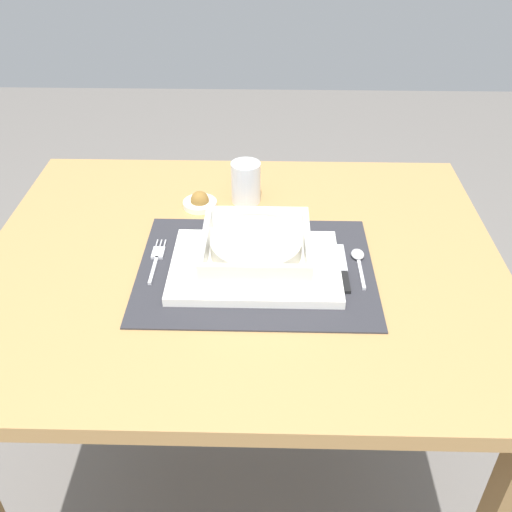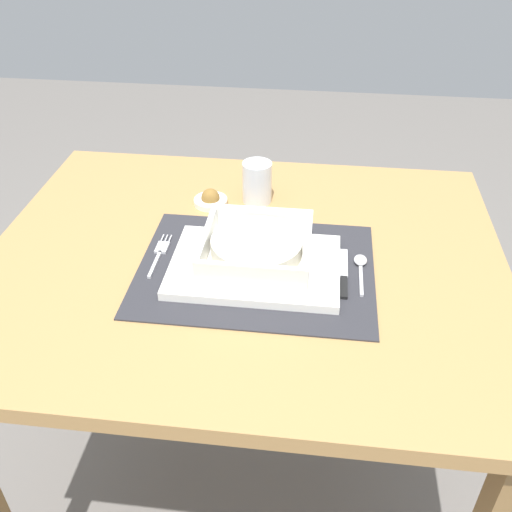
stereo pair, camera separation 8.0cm
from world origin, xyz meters
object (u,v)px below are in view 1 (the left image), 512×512
at_px(spoon, 358,259).
at_px(bread_knife, 331,274).
at_px(porridge_bowl, 256,248).
at_px(dining_table, 243,300).
at_px(butter_knife, 344,271).
at_px(fork, 157,257).
at_px(drinking_glass, 245,184).
at_px(condiment_saucer, 200,202).

height_order(spoon, bread_knife, spoon).
bearing_deg(spoon, bread_knife, -137.29).
bearing_deg(spoon, porridge_bowl, -171.85).
relative_size(dining_table, butter_knife, 6.81).
height_order(spoon, butter_knife, spoon).
bearing_deg(fork, drinking_glass, 51.35).
height_order(porridge_bowl, spoon, porridge_bowl).
distance_m(fork, butter_knife, 0.34).
xyz_separation_m(bread_knife, drinking_glass, (-0.16, 0.26, 0.03)).
bearing_deg(bread_knife, porridge_bowl, 163.09).
distance_m(dining_table, condiment_saucer, 0.23).
bearing_deg(drinking_glass, dining_table, -89.49).
distance_m(drinking_glass, condiment_saucer, 0.10).
relative_size(spoon, butter_knife, 0.80).
bearing_deg(porridge_bowl, bread_knife, -11.78).
relative_size(porridge_bowl, spoon, 1.67).
xyz_separation_m(dining_table, fork, (-0.16, -0.01, 0.11)).
height_order(bread_knife, drinking_glass, drinking_glass).
bearing_deg(butter_knife, fork, 170.95).
xyz_separation_m(porridge_bowl, butter_knife, (0.16, -0.02, -0.03)).
relative_size(butter_knife, drinking_glass, 1.60).
bearing_deg(spoon, dining_table, 179.26).
bearing_deg(spoon, butter_knife, -128.01).
bearing_deg(porridge_bowl, drinking_glass, 97.03).
distance_m(dining_table, butter_knife, 0.22).
xyz_separation_m(porridge_bowl, fork, (-0.18, 0.02, -0.03)).
distance_m(porridge_bowl, bread_knife, 0.14).
xyz_separation_m(dining_table, condiment_saucer, (-0.10, 0.18, 0.12)).
bearing_deg(porridge_bowl, butter_knife, -6.10).
relative_size(dining_table, spoon, 8.50).
distance_m(porridge_bowl, fork, 0.19).
bearing_deg(dining_table, condiment_saucer, 118.34).
bearing_deg(fork, condiment_saucer, 69.38).
height_order(fork, bread_knife, bread_knife).
distance_m(dining_table, spoon, 0.24).
distance_m(fork, condiment_saucer, 0.20).
height_order(dining_table, condiment_saucer, condiment_saucer).
bearing_deg(bread_knife, drinking_glass, 116.45).
relative_size(porridge_bowl, fork, 1.41).
xyz_separation_m(spoon, drinking_glass, (-0.22, 0.22, 0.03)).
xyz_separation_m(drinking_glass, condiment_saucer, (-0.09, -0.03, -0.03)).
bearing_deg(drinking_glass, spoon, -45.21).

